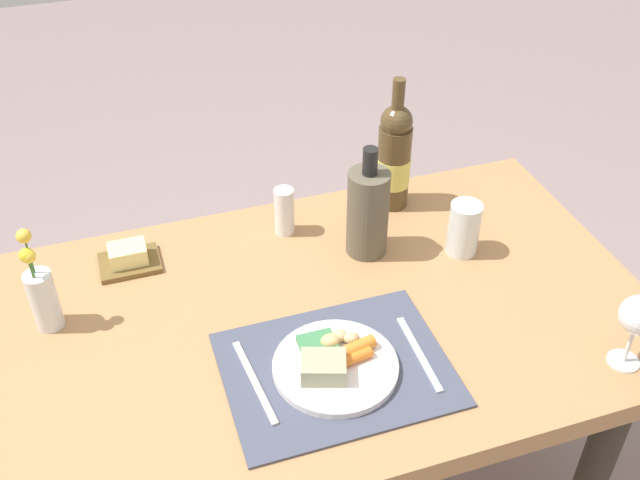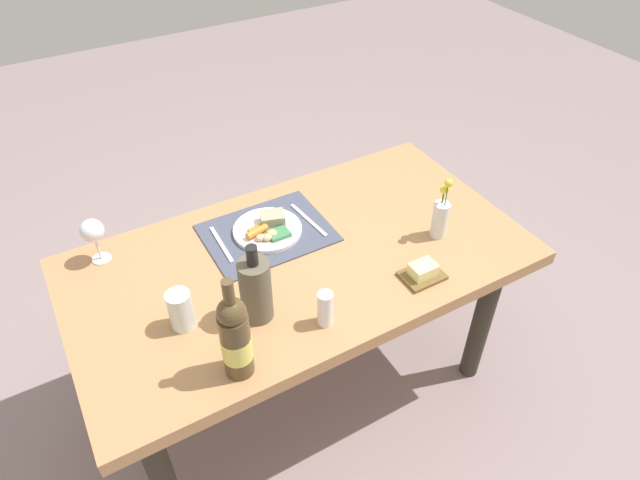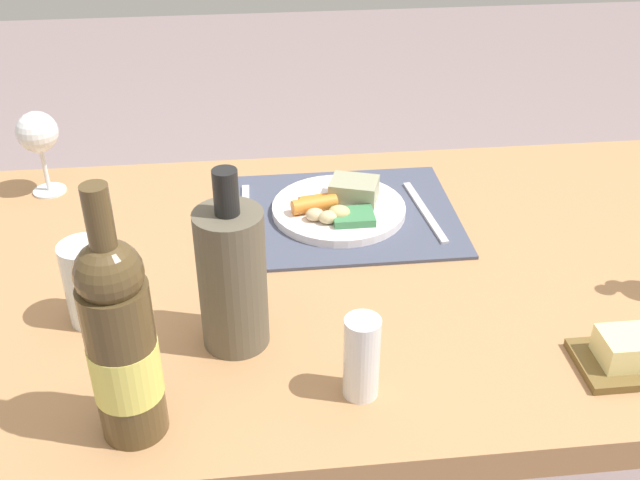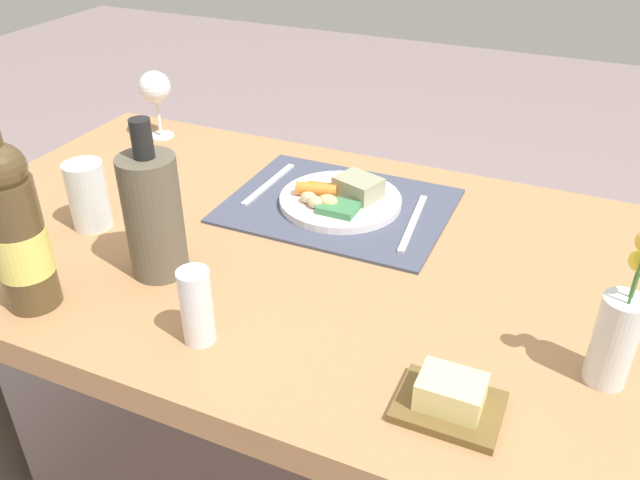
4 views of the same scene
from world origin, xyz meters
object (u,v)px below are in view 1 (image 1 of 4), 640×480
object	(u,v)px
dining_table	(291,351)
dinner_plate	(334,363)
fork	(254,381)
wine_bottle	(394,157)
salt_shaker	(284,211)
water_tumbler	(463,231)
wine_glass	(639,317)
butter_dish	(129,258)
cooler_bottle	(368,211)
knife	(419,353)
flower_vase	(42,293)

from	to	relation	value
dining_table	dinner_plate	size ratio (longest dim) A/B	6.32
dining_table	fork	xyz separation A→B (m)	(-0.11, -0.14, 0.10)
wine_bottle	salt_shaker	bearing A→B (deg)	-173.93
water_tumbler	wine_glass	bearing A→B (deg)	-70.79
fork	salt_shaker	world-z (taller)	salt_shaker
water_tumbler	butter_dish	distance (m)	0.74
water_tumbler	cooler_bottle	distance (m)	0.22
knife	wine_bottle	bearing A→B (deg)	74.94
wine_bottle	salt_shaker	distance (m)	0.29
wine_bottle	dining_table	bearing A→B (deg)	-137.96
knife	flower_vase	world-z (taller)	flower_vase
water_tumbler	butter_dish	world-z (taller)	water_tumbler
dining_table	butter_dish	size ratio (longest dim) A/B	11.43
butter_dish	flower_vase	bearing A→B (deg)	-141.27
water_tumbler	wine_bottle	xyz separation A→B (m)	(-0.08, 0.22, 0.08)
fork	wine_bottle	distance (m)	0.66
knife	cooler_bottle	size ratio (longest dim) A/B	0.75
fork	water_tumbler	distance (m)	0.59
wine_bottle	fork	bearing A→B (deg)	-135.11
fork	butter_dish	bearing A→B (deg)	107.09
butter_dish	fork	bearing A→B (deg)	-67.22
cooler_bottle	wine_glass	bearing A→B (deg)	-54.11
dinner_plate	knife	bearing A→B (deg)	-5.82
fork	knife	size ratio (longest dim) A/B	1.07
dining_table	wine_glass	size ratio (longest dim) A/B	9.38
cooler_bottle	wine_glass	distance (m)	0.58
fork	knife	bearing A→B (deg)	-11.21
dinner_plate	wine_bottle	size ratio (longest dim) A/B	0.71
dinner_plate	wine_bottle	distance (m)	0.57
dinner_plate	knife	xyz separation A→B (m)	(0.17, -0.02, -0.01)
fork	salt_shaker	distance (m)	0.47
fork	butter_dish	size ratio (longest dim) A/B	1.64
wine_glass	dining_table	bearing A→B (deg)	151.58
dining_table	water_tumbler	size ratio (longest dim) A/B	11.91
knife	flower_vase	distance (m)	0.74
dinner_plate	dining_table	bearing A→B (deg)	104.13
knife	butter_dish	size ratio (longest dim) A/B	1.52
dining_table	salt_shaker	bearing A→B (deg)	75.90
knife	wine_bottle	distance (m)	0.52
fork	flower_vase	world-z (taller)	flower_vase
water_tumbler	dining_table	bearing A→B (deg)	-167.67
dining_table	water_tumbler	world-z (taller)	water_tumbler
wine_bottle	flower_vase	xyz separation A→B (m)	(-0.81, -0.18, -0.05)
water_tumbler	wine_glass	size ratio (longest dim) A/B	0.79
flower_vase	water_tumbler	bearing A→B (deg)	-2.81
water_tumbler	wine_glass	distance (m)	0.43
fork	knife	distance (m)	0.32
wine_glass	dinner_plate	bearing A→B (deg)	164.09
knife	wine_glass	world-z (taller)	wine_glass
cooler_bottle	fork	bearing A→B (deg)	-137.66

